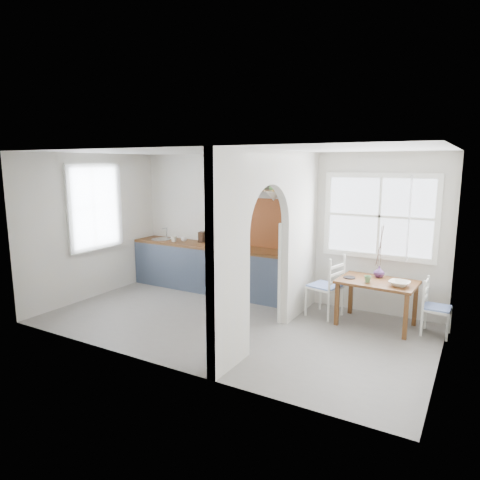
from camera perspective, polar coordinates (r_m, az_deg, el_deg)
The scene contains 26 objects.
floor at distance 6.68m, azimuth -1.23°, elevation -11.09°, with size 5.80×3.20×0.01m, color gray.
ceiling at distance 6.22m, azimuth -1.32°, elevation 11.81°, with size 5.80×3.20×0.01m, color silver.
walls at distance 6.32m, azimuth -1.27°, elevation -0.05°, with size 5.81×3.21×2.60m.
partition at distance 6.02m, azimuth 4.72°, elevation 0.86°, with size 0.12×3.20×2.60m.
kitchen_window at distance 8.12m, azimuth -18.96°, elevation 4.18°, with size 0.10×1.16×1.50m, color white, non-canonical shape.
nook_window at distance 7.08m, azimuth 18.10°, elevation 3.01°, with size 1.76×0.10×1.30m, color white, non-canonical shape.
counter at distance 8.19m, azimuth -3.24°, elevation -3.73°, with size 3.50×0.60×0.90m.
sink at distance 8.84m, azimuth -10.46°, elevation 0.03°, with size 0.40×0.40×0.02m, color silver.
backsplash at distance 7.78m, azimuth 3.42°, elevation 2.24°, with size 1.65×0.03×0.90m, color brown.
shelf at distance 7.64m, azimuth 3.19°, elevation 7.06°, with size 1.75×0.20×0.21m.
pendant_lamp at distance 7.19m, azimuth 4.50°, elevation 5.82°, with size 0.26×0.26×0.16m, color beige.
utensil_rail at distance 6.82m, azimuth 7.04°, elevation 1.91°, with size 0.02×0.02×0.50m, color silver.
dining_table at distance 6.82m, azimuth 17.69°, elevation -8.03°, with size 1.11×0.74×0.70m, color #572A13, non-canonical shape.
chair_left at distance 6.99m, azimuth 11.24°, elevation -5.97°, with size 0.46×0.46×1.00m, color white, non-canonical shape.
chair_right at distance 6.75m, azimuth 24.80°, elevation -8.18°, with size 0.37×0.37×0.81m, color white, non-canonical shape.
kettle at distance 7.20m, azimuth 6.80°, elevation -1.14°, with size 0.20×0.16×0.23m, color white, non-canonical shape.
mug_a at distance 8.50m, azimuth -8.82°, elevation 0.15°, with size 0.13×0.13×0.12m, color white.
mug_b at distance 8.54m, azimuth -7.49°, elevation 0.12°, with size 0.11×0.11×0.09m, color white.
knife_block at distance 8.39m, azimuth -5.14°, elevation 0.41°, with size 0.09×0.13×0.21m, color black.
jar at distance 7.99m, azimuth -2.15°, elevation -0.22°, with size 0.10×0.10×0.16m, color olive.
towel_magenta at distance 7.16m, azimuth 6.83°, elevation -7.35°, with size 0.02×0.03×0.49m, color #B0306E.
towel_orange at distance 7.16m, azimuth 6.79°, elevation -7.57°, with size 0.02×0.03×0.54m, color orange.
bowl at distance 6.54m, azimuth 20.49°, elevation -5.46°, with size 0.29×0.29×0.07m, color white.
table_cup at distance 6.58m, azimuth 16.65°, elevation -5.02°, with size 0.10×0.10×0.10m, color #63965F.
plate at distance 6.77m, azimuth 14.36°, elevation -4.85°, with size 0.18×0.18×0.02m, color black.
vase at distance 6.92m, azimuth 18.05°, elevation -4.05°, with size 0.16×0.16×0.17m, color #57316A.
Camera 1 is at (3.21, -5.33, 2.43)m, focal length 32.00 mm.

